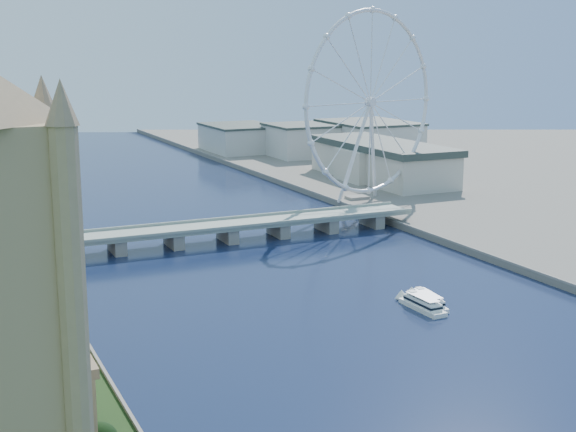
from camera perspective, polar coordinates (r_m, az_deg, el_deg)
victoria_tower at (r=159.06m, az=-19.63°, el=-6.22°), size 28.16×28.16×112.00m
westminster_bridge at (r=433.12m, az=-4.34°, el=-0.93°), size 220.00×22.00×9.50m
london_eye at (r=525.23m, az=5.88°, el=7.99°), size 113.60×39.12×124.30m
county_hall at (r=625.02m, az=6.62°, el=2.34°), size 54.00×144.00×35.00m
city_skyline at (r=687.45m, az=-8.87°, el=4.57°), size 505.00×280.00×32.00m
tour_boat_near at (r=330.97m, az=9.92°, el=-6.30°), size 9.07×26.68×5.75m
tour_boat_far at (r=325.84m, az=9.54°, el=-6.58°), size 7.77×27.31×5.96m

